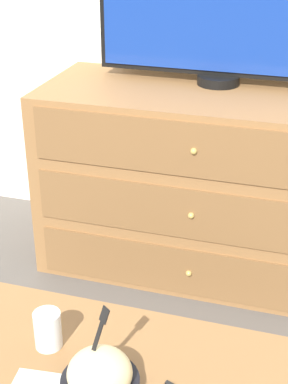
{
  "coord_description": "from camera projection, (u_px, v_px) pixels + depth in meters",
  "views": [
    {
      "loc": [
        0.46,
        -2.46,
        1.44
      ],
      "look_at": [
        0.08,
        -1.21,
        0.78
      ],
      "focal_mm": 55.0,
      "sensor_mm": 36.0,
      "label": 1
    }
  ],
  "objects": [
    {
      "name": "ground_plane",
      "position": [
        199.0,
        225.0,
        2.88
      ],
      "size": [
        12.0,
        12.0,
        0.0
      ],
      "primitive_type": "plane",
      "color": "#56514C"
    },
    {
      "name": "dresser",
      "position": [
        206.0,
        183.0,
        2.41
      ],
      "size": [
        1.33,
        0.58,
        0.77
      ],
      "color": "olive",
      "rests_on": "ground_plane"
    },
    {
      "name": "tv",
      "position": [
        223.0,
        3.0,
        2.2
      ],
      "size": [
        0.97,
        0.17,
        0.61
      ],
      "color": "black",
      "rests_on": "dresser"
    },
    {
      "name": "takeout_bowl",
      "position": [
        100.0,
        377.0,
        1.33
      ],
      "size": [
        0.18,
        0.18,
        0.21
      ],
      "color": "black",
      "rests_on": "coffee_table"
    },
    {
      "name": "drink_cup",
      "position": [
        48.0,
        332.0,
        1.47
      ],
      "size": [
        0.07,
        0.07,
        0.1
      ],
      "color": "beige",
      "rests_on": "coffee_table"
    }
  ]
}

